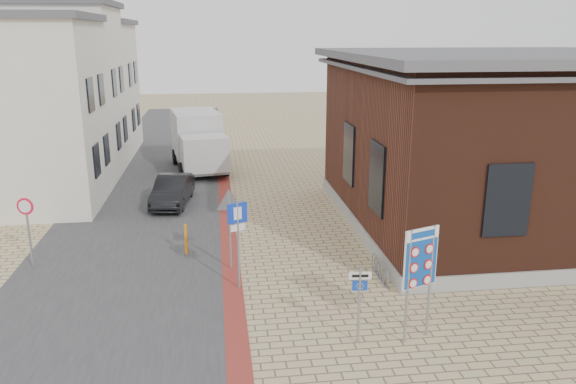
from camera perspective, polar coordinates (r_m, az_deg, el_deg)
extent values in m
plane|color=tan|center=(15.75, 2.09, -12.50)|extent=(120.00, 120.00, 0.00)
cube|color=#38383A|center=(29.79, -13.28, 0.89)|extent=(7.00, 60.00, 0.02)
cube|color=maroon|center=(24.82, -6.30, -1.76)|extent=(0.60, 40.00, 0.02)
cube|color=gray|center=(24.66, 20.36, -2.22)|extent=(12.15, 12.15, 0.50)
cube|color=#472216|center=(23.91, 21.11, 5.21)|extent=(12.00, 12.00, 6.00)
cube|color=#515056|center=(23.60, 21.88, 12.73)|extent=(13.00, 13.00, 0.30)
cube|color=#515056|center=(23.61, 21.78, 11.77)|extent=(12.70, 12.70, 0.15)
cube|color=black|center=(19.04, 9.06, 1.42)|extent=(0.12, 1.60, 2.40)
cube|color=black|center=(22.80, 6.25, 3.91)|extent=(0.12, 1.60, 2.40)
cube|color=black|center=(17.50, 21.40, -0.78)|extent=(1.40, 0.12, 2.20)
cube|color=silver|center=(27.31, -26.05, 6.93)|extent=(7.00, 6.00, 8.00)
cube|color=#515056|center=(27.09, -27.14, 15.61)|extent=(7.40, 6.40, 0.30)
cube|color=black|center=(25.55, -18.89, 3.06)|extent=(0.10, 1.10, 1.40)
cube|color=black|center=(27.86, -17.97, 4.14)|extent=(0.10, 1.10, 1.40)
cube|color=black|center=(25.12, -19.46, 9.30)|extent=(0.10, 1.10, 1.40)
cube|color=black|center=(27.46, -18.47, 9.87)|extent=(0.10, 1.10, 1.40)
cube|color=silver|center=(32.97, -22.94, 9.26)|extent=(7.00, 6.00, 8.80)
cube|color=#515056|center=(32.86, -23.82, 17.14)|extent=(7.40, 6.40, 0.30)
cube|color=black|center=(31.34, -16.84, 5.47)|extent=(0.10, 1.10, 1.40)
cube|color=black|center=(33.68, -16.21, 6.20)|extent=(0.10, 1.10, 1.40)
cube|color=black|center=(30.99, -17.25, 10.56)|extent=(0.10, 1.10, 1.40)
cube|color=black|center=(33.36, -16.59, 10.94)|extent=(0.10, 1.10, 1.40)
cube|color=silver|center=(38.80, -20.61, 9.71)|extent=(7.00, 6.00, 8.00)
cube|color=#515056|center=(38.65, -21.22, 15.82)|extent=(7.40, 6.40, 0.30)
cube|color=black|center=(37.20, -15.42, 7.12)|extent=(0.10, 1.10, 1.40)
cube|color=black|center=(39.56, -14.97, 7.64)|extent=(0.10, 1.10, 1.40)
cube|color=black|center=(36.91, -15.74, 11.41)|extent=(0.10, 1.10, 1.40)
cube|color=black|center=(39.28, -15.26, 11.68)|extent=(0.10, 1.10, 1.40)
torus|color=slate|center=(17.60, 9.86, -8.54)|extent=(0.04, 0.60, 0.60)
torus|color=slate|center=(17.86, 9.58, -8.15)|extent=(0.04, 0.60, 0.60)
torus|color=slate|center=(18.13, 9.30, -7.77)|extent=(0.04, 0.60, 0.60)
torus|color=slate|center=(18.39, 9.04, -7.41)|extent=(0.04, 0.60, 0.60)
torus|color=slate|center=(18.65, 8.78, -7.05)|extent=(0.04, 0.60, 0.60)
cube|color=slate|center=(18.23, 9.27, -8.52)|extent=(0.08, 1.60, 0.04)
imported|color=black|center=(25.77, -11.65, 0.15)|extent=(1.87, 4.10, 1.30)
cube|color=slate|center=(32.14, -8.98, 3.12)|extent=(3.28, 6.35, 0.28)
cube|color=silver|center=(29.89, -8.49, 3.94)|extent=(2.63, 2.25, 1.79)
cube|color=black|center=(29.01, -8.28, 4.26)|extent=(2.12, 0.42, 0.90)
cube|color=silver|center=(32.85, -9.33, 5.97)|extent=(3.07, 4.38, 2.47)
cylinder|color=black|center=(30.29, -10.72, 2.14)|extent=(0.42, 0.93, 0.90)
cylinder|color=black|center=(30.60, -6.33, 2.46)|extent=(0.42, 0.93, 0.90)
cylinder|color=black|center=(33.78, -11.38, 3.52)|extent=(0.42, 0.93, 0.90)
cylinder|color=black|center=(34.06, -7.43, 3.80)|extent=(0.42, 0.93, 0.90)
cylinder|color=gray|center=(14.18, 12.04, -9.50)|extent=(0.07, 0.07, 2.98)
cylinder|color=gray|center=(14.63, 14.22, -8.84)|extent=(0.07, 0.07, 2.98)
cube|color=white|center=(14.12, 13.33, -6.52)|extent=(0.97, 0.40, 1.53)
cube|color=#0D44A1|center=(14.12, 13.33, -6.52)|extent=(0.93, 0.39, 1.49)
cube|color=white|center=(13.90, 13.49, -4.17)|extent=(0.93, 0.40, 0.29)
cylinder|color=gray|center=(14.17, 7.22, -11.37)|extent=(0.07, 0.07, 2.05)
cube|color=silver|center=(13.83, 7.34, -8.42)|extent=(0.55, 0.10, 0.20)
cube|color=#0F38B7|center=(13.94, 7.30, -9.42)|extent=(0.38, 0.08, 0.25)
cylinder|color=gray|center=(16.81, -5.08, -5.41)|extent=(0.07, 0.07, 2.80)
cube|color=#1032C3|center=(16.48, -5.17, -2.15)|extent=(0.59, 0.26, 0.62)
cube|color=white|center=(16.62, -5.13, -3.62)|extent=(0.43, 0.20, 0.20)
cylinder|color=gray|center=(18.24, -5.92, -4.01)|extent=(0.07, 0.07, 2.62)
cylinder|color=gray|center=(20.18, -24.82, -3.82)|extent=(0.07, 0.07, 2.39)
cylinder|color=red|center=(19.91, -25.12, -1.31)|extent=(0.56, 0.16, 0.56)
cylinder|color=orange|center=(19.91, -10.32, -4.77)|extent=(0.10, 0.10, 1.11)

